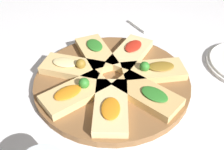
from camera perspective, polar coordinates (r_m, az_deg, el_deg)
The scene contains 10 objects.
ground_plane at distance 0.73m, azimuth 0.00°, elevation -1.85°, with size 3.00×3.00×0.00m, color white.
serving_board at distance 0.72m, azimuth 0.00°, elevation -1.26°, with size 0.43×0.43×0.02m, color brown.
focaccia_slice_0 at distance 0.79m, azimuth 4.02°, elevation 4.80°, with size 0.19×0.17×0.03m.
focaccia_slice_1 at distance 0.80m, azimuth -3.28°, elevation 5.01°, with size 0.09×0.17×0.03m.
focaccia_slice_2 at distance 0.74m, azimuth -8.56°, elevation 1.70°, with size 0.18×0.17×0.04m.
focaccia_slice_3 at distance 0.66m, azimuth -7.88°, elevation -3.77°, with size 0.19×0.12×0.04m.
focaccia_slice_4 at distance 0.62m, azimuth -0.23°, elevation -6.78°, with size 0.15×0.19×0.03m.
focaccia_slice_5 at distance 0.66m, azimuth 7.69°, elevation -4.20°, with size 0.14×0.19×0.03m.
focaccia_slice_6 at distance 0.73m, azimuth 8.95°, elevation 0.97°, with size 0.19×0.13×0.04m.
napkin_stack at distance 1.02m, azimuth 8.00°, elevation 11.19°, with size 0.12×0.10×0.01m, color white.
Camera 1 is at (0.23, 0.49, 0.48)m, focal length 42.00 mm.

